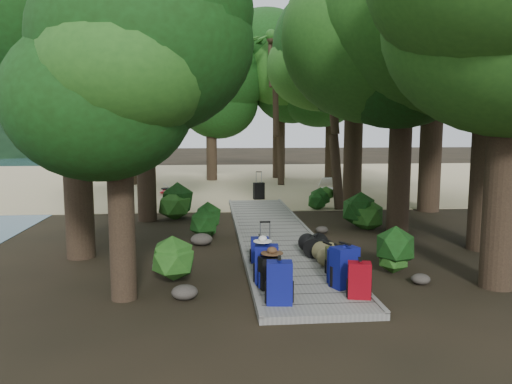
{
  "coord_description": "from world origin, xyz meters",
  "views": [
    {
      "loc": [
        -1.69,
        -12.04,
        2.92
      ],
      "look_at": [
        -0.34,
        2.7,
        1.0
      ],
      "focal_mm": 35.0,
      "sensor_mm": 36.0,
      "label": 1
    }
  ],
  "objects_px": {
    "backpack_left_d": "(260,248)",
    "backpack_right_c": "(339,263)",
    "backpack_left_a": "(279,280)",
    "backpack_right_b": "(344,265)",
    "backpack_left_c": "(267,262)",
    "backpack_right_d": "(336,259)",
    "backpack_right_a": "(359,278)",
    "sun_lounger": "(332,186)",
    "duffel_right_black": "(316,245)",
    "duffel_right_khaki": "(327,254)",
    "kayak": "(166,190)",
    "suitcase_on_boardwalk": "(265,259)",
    "lone_suitcase_on_sand": "(259,191)",
    "backpack_left_b": "(269,271)"
  },
  "relations": [
    {
      "from": "backpack_left_d",
      "to": "backpack_right_c",
      "type": "distance_m",
      "value": 1.98
    },
    {
      "from": "kayak",
      "to": "duffel_right_black",
      "type": "bearing_deg",
      "value": -58.9
    },
    {
      "from": "backpack_right_a",
      "to": "lone_suitcase_on_sand",
      "type": "relative_size",
      "value": 0.98
    },
    {
      "from": "backpack_right_c",
      "to": "duffel_right_black",
      "type": "distance_m",
      "value": 1.94
    },
    {
      "from": "backpack_left_a",
      "to": "backpack_right_c",
      "type": "height_order",
      "value": "backpack_left_a"
    },
    {
      "from": "backpack_left_b",
      "to": "duffel_right_khaki",
      "type": "bearing_deg",
      "value": 34.14
    },
    {
      "from": "backpack_left_d",
      "to": "backpack_right_a",
      "type": "height_order",
      "value": "backpack_right_a"
    },
    {
      "from": "duffel_right_khaki",
      "to": "lone_suitcase_on_sand",
      "type": "xyz_separation_m",
      "value": [
        -0.44,
        10.08,
        0.04
      ]
    },
    {
      "from": "backpack_left_a",
      "to": "backpack_right_b",
      "type": "height_order",
      "value": "backpack_right_b"
    },
    {
      "from": "backpack_right_b",
      "to": "sun_lounger",
      "type": "bearing_deg",
      "value": 53.49
    },
    {
      "from": "backpack_left_c",
      "to": "backpack_right_d",
      "type": "relative_size",
      "value": 1.38
    },
    {
      "from": "backpack_left_c",
      "to": "backpack_left_d",
      "type": "height_order",
      "value": "backpack_left_c"
    },
    {
      "from": "backpack_right_a",
      "to": "kayak",
      "type": "relative_size",
      "value": 0.21
    },
    {
      "from": "backpack_left_d",
      "to": "backpack_right_b",
      "type": "relative_size",
      "value": 0.72
    },
    {
      "from": "backpack_left_a",
      "to": "backpack_right_d",
      "type": "distance_m",
      "value": 2.04
    },
    {
      "from": "backpack_right_c",
      "to": "suitcase_on_boardwalk",
      "type": "relative_size",
      "value": 1.22
    },
    {
      "from": "backpack_right_b",
      "to": "kayak",
      "type": "distance_m",
      "value": 14.44
    },
    {
      "from": "backpack_right_a",
      "to": "backpack_right_c",
      "type": "xyz_separation_m",
      "value": [
        -0.11,
        0.86,
        0.01
      ]
    },
    {
      "from": "backpack_left_b",
      "to": "backpack_right_d",
      "type": "relative_size",
      "value": 1.11
    },
    {
      "from": "backpack_left_c",
      "to": "backpack_left_d",
      "type": "bearing_deg",
      "value": 94.93
    },
    {
      "from": "backpack_left_c",
      "to": "backpack_right_b",
      "type": "bearing_deg",
      "value": -8.56
    },
    {
      "from": "backpack_left_a",
      "to": "sun_lounger",
      "type": "height_order",
      "value": "backpack_left_a"
    },
    {
      "from": "backpack_left_b",
      "to": "duffel_right_black",
      "type": "bearing_deg",
      "value": 45.72
    },
    {
      "from": "backpack_right_b",
      "to": "duffel_right_black",
      "type": "height_order",
      "value": "backpack_right_b"
    },
    {
      "from": "backpack_left_b",
      "to": "duffel_right_black",
      "type": "relative_size",
      "value": 0.92
    },
    {
      "from": "backpack_left_c",
      "to": "suitcase_on_boardwalk",
      "type": "relative_size",
      "value": 1.38
    },
    {
      "from": "backpack_left_b",
      "to": "sun_lounger",
      "type": "relative_size",
      "value": 0.31
    },
    {
      "from": "backpack_left_c",
      "to": "duffel_right_black",
      "type": "xyz_separation_m",
      "value": [
        1.31,
        1.9,
        -0.17
      ]
    },
    {
      "from": "backpack_right_b",
      "to": "sun_lounger",
      "type": "height_order",
      "value": "backpack_right_b"
    },
    {
      "from": "backpack_left_c",
      "to": "kayak",
      "type": "bearing_deg",
      "value": 108.26
    },
    {
      "from": "backpack_right_d",
      "to": "sun_lounger",
      "type": "bearing_deg",
      "value": 80.19
    },
    {
      "from": "backpack_right_c",
      "to": "lone_suitcase_on_sand",
      "type": "relative_size",
      "value": 1.02
    },
    {
      "from": "backpack_left_a",
      "to": "backpack_right_b",
      "type": "xyz_separation_m",
      "value": [
        1.25,
        0.72,
        0.02
      ]
    },
    {
      "from": "backpack_left_c",
      "to": "backpack_right_d",
      "type": "bearing_deg",
      "value": 25.25
    },
    {
      "from": "backpack_right_b",
      "to": "backpack_left_d",
      "type": "bearing_deg",
      "value": 102.57
    },
    {
      "from": "backpack_right_d",
      "to": "kayak",
      "type": "distance_m",
      "value": 13.66
    },
    {
      "from": "backpack_right_d",
      "to": "duffel_right_khaki",
      "type": "distance_m",
      "value": 0.75
    },
    {
      "from": "duffel_right_khaki",
      "to": "sun_lounger",
      "type": "xyz_separation_m",
      "value": [
        2.9,
        11.41,
        0.03
      ]
    },
    {
      "from": "backpack_left_a",
      "to": "backpack_right_b",
      "type": "bearing_deg",
      "value": 35.91
    },
    {
      "from": "backpack_left_d",
      "to": "backpack_right_b",
      "type": "xyz_separation_m",
      "value": [
        1.32,
        -1.8,
        0.11
      ]
    },
    {
      "from": "duffel_right_khaki",
      "to": "backpack_left_c",
      "type": "bearing_deg",
      "value": -157.83
    },
    {
      "from": "backpack_left_b",
      "to": "backpack_left_c",
      "type": "distance_m",
      "value": 0.31
    },
    {
      "from": "duffel_right_black",
      "to": "lone_suitcase_on_sand",
      "type": "relative_size",
      "value": 1.01
    },
    {
      "from": "suitcase_on_boardwalk",
      "to": "sun_lounger",
      "type": "xyz_separation_m",
      "value": [
        4.27,
        12.01,
        -0.05
      ]
    },
    {
      "from": "backpack_right_d",
      "to": "backpack_right_a",
      "type": "bearing_deg",
      "value": -84.61
    },
    {
      "from": "backpack_right_a",
      "to": "lone_suitcase_on_sand",
      "type": "bearing_deg",
      "value": 105.38
    },
    {
      "from": "backpack_right_b",
      "to": "suitcase_on_boardwalk",
      "type": "height_order",
      "value": "backpack_right_b"
    },
    {
      "from": "backpack_right_b",
      "to": "lone_suitcase_on_sand",
      "type": "bearing_deg",
      "value": 68.21
    },
    {
      "from": "backpack_right_b",
      "to": "backpack_right_a",
      "type": "bearing_deg",
      "value": -103.57
    },
    {
      "from": "backpack_right_a",
      "to": "sun_lounger",
      "type": "xyz_separation_m",
      "value": [
        2.87,
        13.56,
        -0.1
      ]
    }
  ]
}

